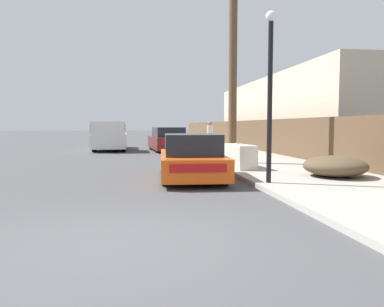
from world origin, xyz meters
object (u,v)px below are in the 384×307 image
Objects in this scene: pickup_truck at (110,136)px; brush_pile at (335,166)px; pedestrian at (210,135)px; parked_sports_car_red at (191,158)px; street_lamp at (270,83)px; discarded_fridge at (239,156)px; utility_pole at (233,36)px; car_parked_mid at (168,140)px.

pickup_truck is 3.27× the size of brush_pile.
brush_pile is 1.07× the size of pedestrian.
parked_sports_car_red is 13.33m from pickup_truck.
street_lamp is at bearing 107.17° from pickup_truck.
pedestrian reaches higher than parked_sports_car_red.
pickup_truck reaches higher than discarded_fridge.
brush_pile is at bearing -84.98° from pedestrian.
brush_pile is (1.82, -4.33, -4.47)m from utility_pole.
street_lamp reaches higher than parked_sports_car_red.
brush_pile is (3.90, -0.98, -0.18)m from parked_sports_car_red.
street_lamp is at bearing -94.87° from pedestrian.
discarded_fridge is at bearing 44.18° from parked_sports_car_red.
parked_sports_car_red is at bearing -121.91° from utility_pole.
pickup_truck is 6.18m from pedestrian.
street_lamp is (1.37, -13.75, 1.91)m from car_parked_mid.
discarded_fridge is 0.32× the size of pickup_truck.
utility_pole reaches higher than discarded_fridge.
car_parked_mid is 2.68× the size of brush_pile.
car_parked_mid is 13.95m from street_lamp.
street_lamp is at bearing -42.75° from parked_sports_car_red.
utility_pole is at bearing -95.13° from pedestrian.
pickup_truck reaches higher than parked_sports_car_red.
utility_pole is at bearing 61.79° from parked_sports_car_red.
pedestrian reaches higher than pickup_truck.
pickup_truck is (-3.49, 0.97, 0.22)m from car_parked_mid.
utility_pole is (0.22, 1.75, 4.37)m from discarded_fridge.
pedestrian is (0.94, 9.86, 0.47)m from discarded_fridge.
pedestrian is at bearing 95.02° from brush_pile.
car_parked_mid is 2.57m from pedestrian.
parked_sports_car_red is 2.62× the size of pedestrian.
parked_sports_car_red is 11.80m from pedestrian.
car_parked_mid is 9.76m from utility_pole.
pickup_truck is 11.65m from utility_pole.
street_lamp is 2.49× the size of pedestrian.
brush_pile is 12.49m from pedestrian.
parked_sports_car_red is 0.47× the size of utility_pole.
street_lamp reaches higher than brush_pile.
parked_sports_car_red is at bearing 102.67° from pickup_truck.
pickup_truck is at bearing 107.50° from parked_sports_car_red.
car_parked_mid is (-1.56, 10.38, 0.15)m from discarded_fridge.
discarded_fridge is 3.96m from street_lamp.
pedestrian is at bearing 84.87° from utility_pole.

